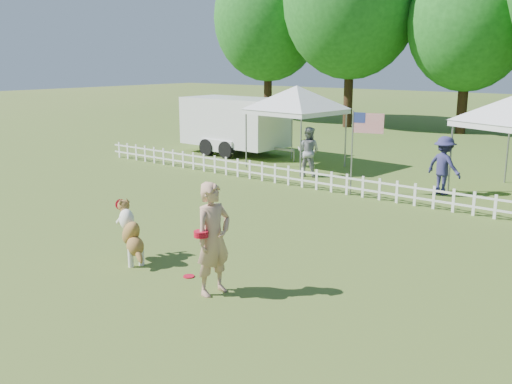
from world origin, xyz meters
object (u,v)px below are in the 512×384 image
dog (131,233)px  frisbee_on_turf (189,276)px  cargo_trailer (234,125)px  canopy_tent_left (296,128)px  spectator_a (308,152)px  flag_pole (352,153)px  handler (213,239)px  spectator_b (444,165)px

dog → frisbee_on_turf: 1.47m
dog → cargo_trailer: cargo_trailer is taller
canopy_tent_left → cargo_trailer: bearing=171.9°
cargo_trailer → spectator_a: size_ratio=3.23×
frisbee_on_turf → cargo_trailer: cargo_trailer is taller
frisbee_on_turf → spectator_a: (-3.28, 8.71, 0.79)m
cargo_trailer → spectator_a: cargo_trailer is taller
canopy_tent_left → flag_pole: bearing=-29.6°
flag_pole → spectator_a: size_ratio=1.47×
handler → canopy_tent_left: 11.37m
canopy_tent_left → spectator_b: size_ratio=1.70×
frisbee_on_turf → flag_pole: bearing=97.0°
cargo_trailer → spectator_b: cargo_trailer is taller
cargo_trailer → flag_pole: (7.19, -3.37, 0.04)m
handler → spectator_b: bearing=4.4°
frisbee_on_turf → flag_pole: size_ratio=0.08×
handler → frisbee_on_turf: bearing=80.1°
flag_pole → spectator_a: flag_pole is taller
handler → dog: bearing=93.3°
frisbee_on_turf → dog: bearing=-174.5°
dog → flag_pole: (0.46, 7.40, 0.61)m
canopy_tent_left → frisbee_on_turf: bearing=-60.0°
cargo_trailer → spectator_b: 9.35m
dog → spectator_a: size_ratio=0.70×
canopy_tent_left → spectator_a: size_ratio=1.73×
flag_pole → spectator_b: 2.62m
spectator_a → frisbee_on_turf: bearing=103.0°
cargo_trailer → spectator_a: 5.19m
cargo_trailer → flag_pole: flag_pole is taller
handler → spectator_b: handler is taller
handler → cargo_trailer: (-8.91, 10.88, 0.22)m
spectator_a → spectator_b: 4.39m
dog → canopy_tent_left: bearing=130.2°
handler → dog: 2.20m
dog → frisbee_on_turf: size_ratio=5.73×
dog → spectator_a: spectator_a is taller
frisbee_on_turf → canopy_tent_left: (-4.52, 9.80, 1.37)m
flag_pole → dog: bearing=-107.4°
dog → flag_pole: 7.44m
handler → spectator_a: 9.85m
frisbee_on_turf → cargo_trailer: bearing=127.2°
frisbee_on_turf → cargo_trailer: (-8.08, 10.65, 1.13)m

